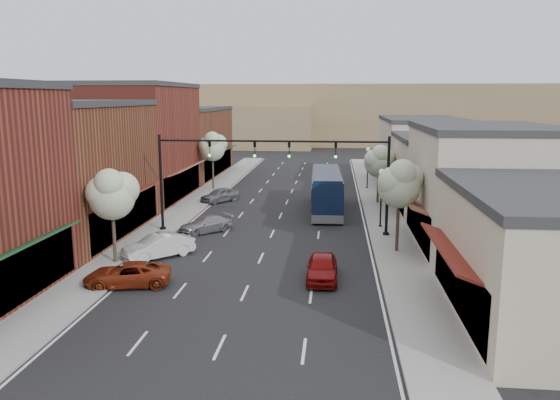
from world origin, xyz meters
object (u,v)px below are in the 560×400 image
(parked_car_a, at_px, (127,275))
(parked_car_c, at_px, (206,224))
(tree_right_far, at_px, (379,160))
(lamp_post_near, at_px, (381,188))
(tree_right_near, at_px, (400,183))
(parked_car_d, at_px, (220,195))
(parked_car_b, at_px, (158,246))
(tree_left_near, at_px, (112,193))
(coach_bus, at_px, (326,191))
(tree_left_far, at_px, (213,146))
(signal_mast_right, at_px, (353,171))
(red_hatchback, at_px, (322,268))
(signal_mast_left, at_px, (193,169))
(lamp_post_far, at_px, (368,161))

(parked_car_a, xyz_separation_m, parked_car_c, (1.37, 11.51, -0.02))
(tree_right_far, xyz_separation_m, lamp_post_near, (-0.55, -9.44, -0.99))
(tree_right_near, distance_m, parked_car_d, 21.54)
(parked_car_c, bearing_deg, tree_right_near, 30.37)
(parked_car_b, distance_m, parked_car_c, 6.60)
(tree_left_near, xyz_separation_m, parked_car_a, (2.07, -3.51, -3.61))
(tree_right_near, height_order, lamp_post_near, tree_right_near)
(coach_bus, height_order, parked_car_a, coach_bus)
(tree_left_far, xyz_separation_m, parked_car_b, (2.05, -24.45, -3.89))
(signal_mast_right, height_order, tree_right_far, signal_mast_right)
(parked_car_c, bearing_deg, parked_car_a, -49.50)
(tree_left_far, bearing_deg, lamp_post_near, -43.89)
(tree_left_far, relative_size, red_hatchback, 1.52)
(parked_car_b, xyz_separation_m, parked_car_d, (-0.00, 17.88, -0.05))
(signal_mast_left, xyz_separation_m, parked_car_b, (-0.58, -6.51, -3.91))
(tree_left_near, height_order, parked_car_c, tree_left_near)
(tree_left_far, xyz_separation_m, parked_car_d, (2.05, -6.57, -3.94))
(lamp_post_near, bearing_deg, parked_car_b, -147.24)
(signal_mast_left, relative_size, tree_left_far, 1.34)
(signal_mast_left, bearing_deg, signal_mast_right, 0.00)
(tree_right_near, relative_size, parked_car_a, 1.35)
(tree_right_near, xyz_separation_m, tree_left_far, (-16.60, 22.00, 0.15))
(parked_car_a, bearing_deg, signal_mast_right, 122.47)
(signal_mast_right, bearing_deg, lamp_post_far, 83.78)
(lamp_post_far, bearing_deg, tree_right_far, -86.12)
(coach_bus, bearing_deg, lamp_post_near, -56.62)
(red_hatchback, xyz_separation_m, parked_car_d, (-9.99, 20.99, -0.02))
(tree_right_far, height_order, coach_bus, tree_right_far)
(signal_mast_left, distance_m, tree_right_far, 18.39)
(lamp_post_far, bearing_deg, signal_mast_left, -123.86)
(signal_mast_right, distance_m, tree_left_far, 22.68)
(tree_right_far, relative_size, parked_car_d, 1.39)
(tree_left_near, relative_size, parked_car_d, 1.46)
(tree_right_far, bearing_deg, parked_car_b, -128.25)
(lamp_post_near, bearing_deg, parked_car_c, -168.54)
(signal_mast_right, relative_size, tree_right_near, 1.38)
(lamp_post_far, bearing_deg, tree_left_far, -172.70)
(tree_left_near, relative_size, parked_car_c, 1.40)
(parked_car_b, relative_size, parked_car_d, 1.11)
(tree_right_far, height_order, lamp_post_near, tree_right_far)
(signal_mast_right, distance_m, lamp_post_far, 20.19)
(lamp_post_near, bearing_deg, coach_bus, 125.38)
(signal_mast_left, height_order, red_hatchback, signal_mast_left)
(signal_mast_right, bearing_deg, coach_bus, 103.12)
(tree_right_far, bearing_deg, signal_mast_right, -102.85)
(lamp_post_far, relative_size, coach_bus, 0.40)
(signal_mast_left, bearing_deg, parked_car_a, -92.77)
(parked_car_d, bearing_deg, tree_right_near, -11.03)
(parked_car_b, xyz_separation_m, parked_car_c, (1.39, 6.45, -0.13))
(tree_right_far, xyz_separation_m, parked_car_d, (-14.55, -0.57, -3.33))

